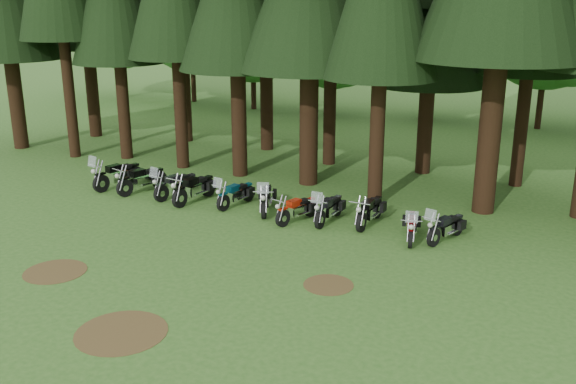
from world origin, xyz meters
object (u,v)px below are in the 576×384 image
at_px(motorcycle_8, 370,212).
at_px(motorcycle_10, 446,228).
at_px(motorcycle_1, 142,180).
at_px(motorcycle_6, 297,210).
at_px(motorcycle_2, 176,185).
at_px(motorcycle_0, 118,175).
at_px(motorcycle_9, 411,227).
at_px(motorcycle_7, 329,209).
at_px(motorcycle_4, 236,195).
at_px(motorcycle_5, 266,199).
at_px(motorcycle_3, 194,189).

xyz_separation_m(motorcycle_8, motorcycle_10, (2.72, -0.44, -0.03)).
relative_size(motorcycle_1, motorcycle_8, 1.02).
bearing_deg(motorcycle_6, motorcycle_2, -167.34).
bearing_deg(motorcycle_6, motorcycle_10, 22.65).
height_order(motorcycle_0, motorcycle_9, motorcycle_0).
bearing_deg(motorcycle_7, motorcycle_6, -155.09).
xyz_separation_m(motorcycle_1, motorcycle_8, (9.54, 0.17, -0.02)).
distance_m(motorcycle_6, motorcycle_8, 2.53).
height_order(motorcycle_0, motorcycle_4, motorcycle_0).
bearing_deg(motorcycle_5, motorcycle_1, 157.81).
bearing_deg(motorcycle_7, motorcycle_0, -179.22).
bearing_deg(motorcycle_6, motorcycle_3, -166.24).
relative_size(motorcycle_7, motorcycle_8, 0.97).
bearing_deg(motorcycle_8, motorcycle_1, -176.53).
bearing_deg(motorcycle_2, motorcycle_0, -167.71).
height_order(motorcycle_1, motorcycle_3, motorcycle_3).
bearing_deg(motorcycle_6, motorcycle_1, -165.90).
distance_m(motorcycle_3, motorcycle_4, 1.72).
bearing_deg(motorcycle_6, motorcycle_7, 41.46).
bearing_deg(motorcycle_5, motorcycle_6, -39.81).
relative_size(motorcycle_3, motorcycle_5, 1.09).
height_order(motorcycle_7, motorcycle_8, motorcycle_7).
height_order(motorcycle_3, motorcycle_8, motorcycle_3).
distance_m(motorcycle_2, motorcycle_10, 10.63).
bearing_deg(motorcycle_5, motorcycle_4, 154.19).
bearing_deg(motorcycle_7, motorcycle_10, 1.12).
bearing_deg(motorcycle_1, motorcycle_0, -166.59).
height_order(motorcycle_0, motorcycle_5, motorcycle_0).
height_order(motorcycle_3, motorcycle_4, motorcycle_4).
xyz_separation_m(motorcycle_3, motorcycle_5, (3.04, 0.09, -0.02)).
xyz_separation_m(motorcycle_4, motorcycle_6, (2.82, -0.61, -0.02)).
relative_size(motorcycle_1, motorcycle_5, 1.05).
bearing_deg(motorcycle_1, motorcycle_3, 12.89).
xyz_separation_m(motorcycle_5, motorcycle_7, (2.51, -0.08, -0.02)).
bearing_deg(motorcycle_3, motorcycle_10, 6.93).
relative_size(motorcycle_2, motorcycle_3, 0.94).
xyz_separation_m(motorcycle_1, motorcycle_5, (5.66, -0.10, -0.02)).
xyz_separation_m(motorcycle_6, motorcycle_9, (4.08, -0.05, 0.01)).
height_order(motorcycle_9, motorcycle_10, motorcycle_10).
xyz_separation_m(motorcycle_4, motorcycle_9, (6.90, -0.66, -0.01)).
bearing_deg(motorcycle_9, motorcycle_7, 158.08).
xyz_separation_m(motorcycle_2, motorcycle_4, (2.68, 0.01, -0.03)).
height_order(motorcycle_2, motorcycle_8, motorcycle_2).
xyz_separation_m(motorcycle_6, motorcycle_7, (1.02, 0.42, 0.04)).
relative_size(motorcycle_1, motorcycle_7, 1.06).
relative_size(motorcycle_7, motorcycle_9, 1.06).
xyz_separation_m(motorcycle_4, motorcycle_8, (5.22, 0.17, 0.02)).
xyz_separation_m(motorcycle_2, motorcycle_7, (6.52, -0.18, -0.02)).
relative_size(motorcycle_1, motorcycle_4, 1.09).
distance_m(motorcycle_5, motorcycle_7, 2.51).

